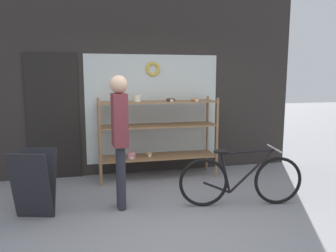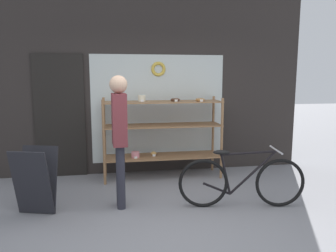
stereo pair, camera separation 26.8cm
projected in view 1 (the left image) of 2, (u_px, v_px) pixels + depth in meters
name	position (u px, v px, depth m)	size (l,w,h in m)	color
ground_plane	(177.00, 234.00, 3.63)	(30.00, 30.00, 0.00)	gray
storefront_facade	(139.00, 66.00, 5.71)	(5.71, 0.13, 3.92)	#2D2826
display_case	(157.00, 129.00, 5.54)	(1.99, 0.53, 1.41)	#8E6642
bicycle	(241.00, 180.00, 4.39)	(1.67, 0.46, 0.79)	black
sandwich_board	(34.00, 184.00, 4.01)	(0.56, 0.50, 0.84)	#232328
pedestrian	(120.00, 131.00, 4.18)	(0.23, 0.33, 1.74)	#282833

